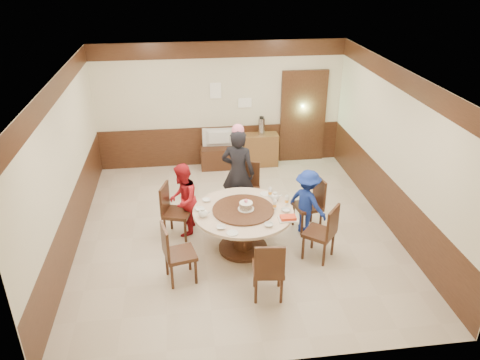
{
  "coord_description": "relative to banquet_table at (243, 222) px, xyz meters",
  "views": [
    {
      "loc": [
        -0.86,
        -7.05,
        4.54
      ],
      "look_at": [
        0.03,
        -0.18,
        1.1
      ],
      "focal_mm": 35.0,
      "sensor_mm": 36.0,
      "label": 1
    }
  ],
  "objects": [
    {
      "name": "chair_5",
      "position": [
        1.2,
        -0.38,
        -0.23
      ],
      "size": [
        0.62,
        0.62,
        0.97
      ],
      "rotation": [
        0.0,
        0.0,
        7.16
      ],
      "color": "#3C2012",
      "rests_on": "ground"
    },
    {
      "name": "bowl_4",
      "position": [
        -0.69,
        0.1,
        0.23
      ],
      "size": [
        0.14,
        0.14,
        0.04
      ],
      "primitive_type": "imported",
      "color": "white",
      "rests_on": "banquet_table"
    },
    {
      "name": "saucer_near",
      "position": [
        -0.25,
        -0.65,
        0.22
      ],
      "size": [
        0.18,
        0.18,
        0.01
      ],
      "primitive_type": "cylinder",
      "color": "white",
      "rests_on": "banquet_table"
    },
    {
      "name": "side_cabinet",
      "position": [
        0.85,
        3.36,
        -0.16
      ],
      "size": [
        0.8,
        0.4,
        0.75
      ],
      "primitive_type": "cube",
      "color": "brown",
      "rests_on": "ground"
    },
    {
      "name": "person_blue",
      "position": [
        1.18,
        0.4,
        0.06
      ],
      "size": [
        0.82,
        0.88,
        1.19
      ],
      "primitive_type": "imported",
      "rotation": [
        0.0,
        0.0,
        2.22
      ],
      "color": "navy",
      "rests_on": "ground"
    },
    {
      "name": "bowl_1",
      "position": [
        0.32,
        -0.52,
        0.24
      ],
      "size": [
        0.14,
        0.14,
        0.04
      ],
      "primitive_type": "imported",
      "color": "white",
      "rests_on": "banquet_table"
    },
    {
      "name": "banquet_table",
      "position": [
        0.0,
        0.0,
        0.0
      ],
      "size": [
        1.63,
        1.63,
        0.78
      ],
      "color": "#3C2012",
      "rests_on": "ground"
    },
    {
      "name": "bowl_3",
      "position": [
        0.67,
        -0.13,
        0.24
      ],
      "size": [
        0.15,
        0.15,
        0.05
      ],
      "primitive_type": "imported",
      "color": "white",
      "rests_on": "banquet_table"
    },
    {
      "name": "tv_stand",
      "position": [
        -0.1,
        3.33,
        -0.28
      ],
      "size": [
        0.85,
        0.45,
        0.5
      ],
      "primitive_type": "cube",
      "color": "#3C2012",
      "rests_on": "ground"
    },
    {
      "name": "chair_1",
      "position": [
        0.25,
        1.22,
        -0.23
      ],
      "size": [
        0.54,
        0.55,
        0.97
      ],
      "rotation": [
        0.0,
        0.0,
        2.87
      ],
      "color": "#3C2012",
      "rests_on": "ground"
    },
    {
      "name": "saucer_far",
      "position": [
        0.45,
        0.5,
        0.22
      ],
      "size": [
        0.18,
        0.18,
        0.01
      ],
      "primitive_type": "cylinder",
      "color": "white",
      "rests_on": "banquet_table"
    },
    {
      "name": "birthday_cake",
      "position": [
        0.04,
        -0.02,
        0.31
      ],
      "size": [
        0.26,
        0.26,
        0.18
      ],
      "color": "white",
      "rests_on": "banquet_table"
    },
    {
      "name": "bottle_2",
      "position": [
        0.52,
        0.41,
        0.3
      ],
      "size": [
        0.06,
        0.06,
        0.16
      ],
      "primitive_type": "cylinder",
      "color": "white",
      "rests_on": "banquet_table"
    },
    {
      "name": "chair_4",
      "position": [
        0.2,
        -1.21,
        -0.23
      ],
      "size": [
        0.49,
        0.5,
        0.97
      ],
      "rotation": [
        0.0,
        0.0,
        6.17
      ],
      "color": "#3C2012",
      "rests_on": "ground"
    },
    {
      "name": "shrimp_platter",
      "position": [
        0.65,
        -0.38,
        0.24
      ],
      "size": [
        0.3,
        0.2,
        0.06
      ],
      "color": "white",
      "rests_on": "banquet_table"
    },
    {
      "name": "bowl_2",
      "position": [
        -0.4,
        -0.49,
        0.23
      ],
      "size": [
        0.14,
        0.14,
        0.03
      ],
      "primitive_type": "imported",
      "color": "white",
      "rests_on": "banquet_table"
    },
    {
      "name": "television",
      "position": [
        -0.1,
        3.33,
        0.18
      ],
      "size": [
        0.75,
        0.13,
        0.43
      ],
      "primitive_type": "imported",
      "rotation": [
        0.0,
        0.0,
        3.1
      ],
      "color": "gray",
      "rests_on": "tv_stand"
    },
    {
      "name": "teapot_left",
      "position": [
        -0.65,
        -0.12,
        0.28
      ],
      "size": [
        0.17,
        0.15,
        0.13
      ],
      "primitive_type": "ellipsoid",
      "color": "white",
      "rests_on": "banquet_table"
    },
    {
      "name": "notice_right",
      "position": [
        0.52,
        3.53,
        0.92
      ],
      "size": [
        0.3,
        0.0,
        0.22
      ],
      "primitive_type": "cube",
      "color": "white",
      "rests_on": "room"
    },
    {
      "name": "chair_0",
      "position": [
        1.24,
        0.51,
        -0.23
      ],
      "size": [
        0.53,
        0.52,
        0.97
      ],
      "rotation": [
        0.0,
        0.0,
        1.77
      ],
      "color": "#3C2012",
      "rests_on": "ground"
    },
    {
      "name": "person_red",
      "position": [
        -0.96,
        0.66,
        0.12
      ],
      "size": [
        0.6,
        0.71,
        1.3
      ],
      "primitive_type": "imported",
      "rotation": [
        0.0,
        0.0,
        4.54
      ],
      "color": "red",
      "rests_on": "ground"
    },
    {
      "name": "notice_left",
      "position": [
        -0.13,
        3.53,
        1.22
      ],
      "size": [
        0.25,
        0.0,
        0.35
      ],
      "primitive_type": "cube",
      "color": "white",
      "rests_on": "room"
    },
    {
      "name": "bowl_0",
      "position": [
        -0.57,
        0.38,
        0.23
      ],
      "size": [
        0.14,
        0.14,
        0.03
      ],
      "primitive_type": "imported",
      "color": "white",
      "rests_on": "banquet_table"
    },
    {
      "name": "bottle_1",
      "position": [
        0.73,
        0.09,
        0.3
      ],
      "size": [
        0.06,
        0.06,
        0.16
      ],
      "primitive_type": "cylinder",
      "color": "white",
      "rests_on": "banquet_table"
    },
    {
      "name": "room",
      "position": [
        -0.02,
        0.59,
        0.55
      ],
      "size": [
        6.0,
        6.04,
        2.84
      ],
      "color": "beige",
      "rests_on": "ground"
    },
    {
      "name": "thermos",
      "position": [
        0.87,
        3.36,
        0.41
      ],
      "size": [
        0.15,
        0.15,
        0.38
      ],
      "primitive_type": "cylinder",
      "color": "silver",
      "rests_on": "side_cabinet"
    },
    {
      "name": "teapot_right",
      "position": [
        0.57,
        0.27,
        0.28
      ],
      "size": [
        0.17,
        0.15,
        0.13
      ],
      "primitive_type": "ellipsoid",
      "color": "white",
      "rests_on": "banquet_table"
    },
    {
      "name": "person_standing",
      "position": [
        0.07,
        1.18,
        0.32
      ],
      "size": [
        0.73,
        0.61,
        1.71
      ],
      "primitive_type": "imported",
      "rotation": [
        0.0,
        0.0,
        2.76
      ],
      "color": "black",
      "rests_on": "ground"
    },
    {
      "name": "chair_2",
      "position": [
        -1.09,
        0.57,
        -0.23
      ],
      "size": [
        0.56,
        0.55,
        0.97
      ],
      "rotation": [
        0.0,
        0.0,
        4.41
      ],
      "color": "#3C2012",
      "rests_on": "ground"
    },
    {
      "name": "chair_3",
      "position": [
        -1.06,
        -0.67,
        -0.23
      ],
      "size": [
        0.53,
        0.53,
        0.97
      ],
      "rotation": [
        0.0,
        0.0,
        4.94
      ],
      "color": "#3C2012",
      "rests_on": "ground"
    },
    {
      "name": "bottle_0",
      "position": [
        0.51,
        -0.03,
        0.3
      ],
      "size": [
        0.06,
        0.06,
        0.16
      ],
      "primitive_type": "cylinder",
      "color": "white",
      "rests_on": "banquet_table"
    }
  ]
}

